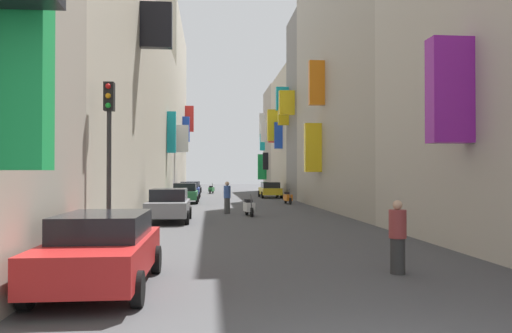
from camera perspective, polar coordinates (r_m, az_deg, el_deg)
ground_plane at (r=35.09m, az=-2.12°, el=-4.40°), size 140.00×140.00×0.00m
building_left_mid_a at (r=30.22m, az=-16.92°, el=6.46°), size 7.40×33.12×12.01m
building_left_mid_b at (r=56.22m, az=-11.49°, el=6.41°), size 7.06×19.06×18.51m
building_right_mid_a at (r=32.59m, az=13.01°, el=13.78°), size 7.04×19.07×20.81m
building_right_mid_b at (r=43.75m, az=7.92°, el=6.58°), size 7.27×5.53×15.64m
building_right_mid_c at (r=51.90m, az=5.77°, el=3.60°), size 7.40×11.59×12.38m
building_right_far at (r=61.72m, az=3.99°, el=2.99°), size 7.06×8.37×12.59m
parked_car_yellow at (r=45.80m, az=1.62°, el=-2.63°), size 1.89×4.30×1.42m
parked_car_black at (r=58.02m, az=-7.18°, el=-2.28°), size 1.89×4.29×1.32m
parked_car_red at (r=10.13m, az=-17.14°, el=-8.94°), size 1.94×4.29×1.42m
parked_car_green at (r=37.66m, az=-8.09°, el=-2.97°), size 2.01×4.04×1.49m
parked_car_grey at (r=23.28m, az=-9.90°, el=-4.28°), size 1.96×4.19×1.50m
parked_car_blue at (r=45.25m, az=-7.59°, el=-2.62°), size 1.91×4.28×1.47m
scooter_white at (r=25.97m, az=-0.79°, el=-4.64°), size 0.57×1.79×1.13m
scooter_green at (r=55.31m, az=-5.11°, el=-2.61°), size 0.69×1.93×1.13m
scooter_orange at (r=36.35m, az=3.65°, el=-3.55°), size 0.52×2.00×1.13m
pedestrian_crossing at (r=27.47m, az=-3.31°, el=-3.55°), size 0.42×0.42×1.76m
pedestrian_near_left at (r=11.46m, az=15.84°, el=-7.77°), size 0.53×0.53×1.61m
traffic_light_near_corner at (r=13.66m, az=-16.42°, el=3.05°), size 0.26×0.34×4.59m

